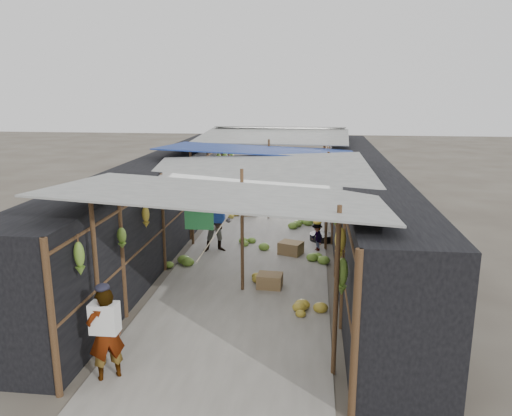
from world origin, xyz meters
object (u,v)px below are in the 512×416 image
at_px(crate_near, 291,248).
at_px(vendor_elderly, 106,334).
at_px(black_basin, 321,237).
at_px(shopper_blue, 217,223).
at_px(vendor_seated, 317,237).

distance_m(crate_near, vendor_elderly, 6.44).
relative_size(crate_near, black_basin, 0.86).
bearing_deg(black_basin, crate_near, -121.66).
bearing_deg(shopper_blue, black_basin, 11.00).
relative_size(black_basin, shopper_blue, 0.42).
relative_size(vendor_elderly, vendor_seated, 1.84).
distance_m(black_basin, vendor_seated, 0.99).
height_order(crate_near, shopper_blue, shopper_blue).
bearing_deg(vendor_seated, vendor_elderly, -51.24).
xyz_separation_m(black_basin, shopper_blue, (-2.72, -1.27, 0.67)).
distance_m(vendor_elderly, shopper_blue, 6.00).
bearing_deg(crate_near, vendor_elderly, -90.49).
relative_size(crate_near, shopper_blue, 0.36).
relative_size(black_basin, vendor_seated, 0.84).
bearing_deg(shopper_blue, crate_near, -14.80).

